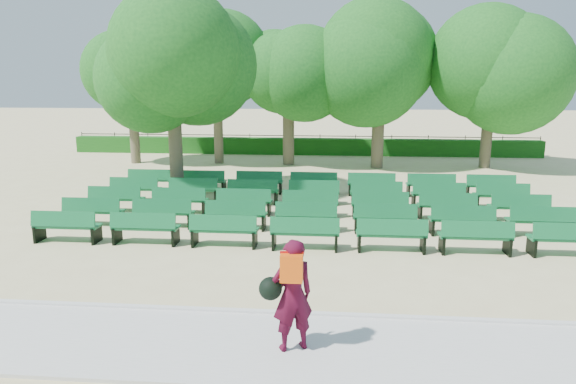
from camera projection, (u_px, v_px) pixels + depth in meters
The scene contains 9 objects.
ground at pixel (273, 221), 15.20m from camera, with size 120.00×120.00×0.00m, color beige.
paving at pixel (217, 345), 8.00m from camera, with size 30.00×2.20×0.06m, color silver.
curb at pixel (231, 312), 9.11m from camera, with size 30.00×0.12×0.10m, color silver.
hedge at pixel (302, 146), 28.73m from camera, with size 26.00×0.70×0.90m, color #1A5A17.
fence at pixel (302, 153), 29.22m from camera, with size 26.00×0.10×1.02m, color black, non-canonical shape.
tree_line at pixel (297, 166), 24.94m from camera, with size 21.80×6.80×7.04m, color #1D641D, non-canonical shape.
bench_array at pixel (311, 213), 15.72m from camera, with size 1.69×0.53×1.06m.
tree_among at pixel (172, 75), 17.18m from camera, with size 4.34×4.34×6.23m.
person at pixel (291, 294), 7.65m from camera, with size 0.88×0.64×1.74m.
Camera 1 is at (1.75, -14.57, 4.08)m, focal length 32.00 mm.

